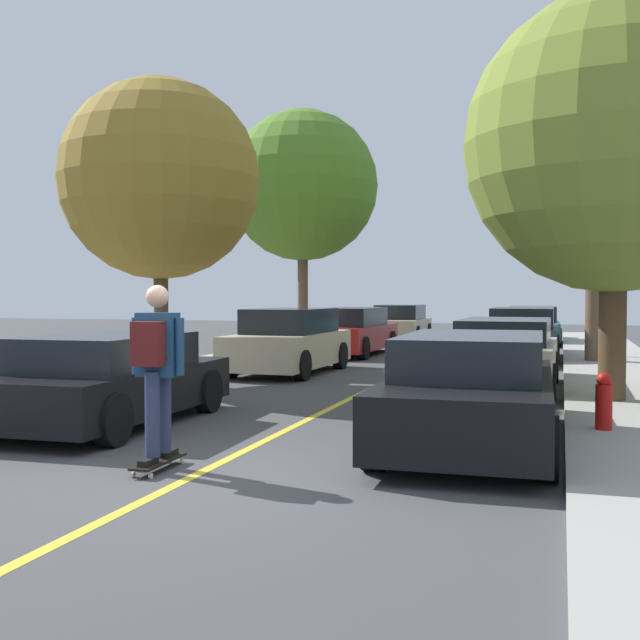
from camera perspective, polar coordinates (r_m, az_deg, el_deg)
The scene contains 18 objects.
ground at distance 7.74m, azimuth -9.59°, elevation -11.49°, with size 80.00×80.00×0.00m, color #424244.
center_line at distance 11.38m, azimuth -0.30°, elevation -7.11°, with size 0.12×39.20×0.01m, color gold.
parked_car_left_nearest at distance 10.90m, azimuth -15.34°, elevation -4.34°, with size 1.98×4.18×1.24m.
parked_car_left_near at distance 17.36m, azimuth -2.32°, elevation -1.64°, with size 1.90×4.11×1.46m.
parked_car_left_far at distance 22.53m, azimuth 2.38°, elevation -0.88°, with size 1.89×4.58×1.39m.
parked_car_left_farthest at distance 29.44m, azimuth 6.00°, elevation -0.25°, with size 1.93×4.08×1.37m.
parked_car_right_nearest at distance 9.27m, azimuth 11.28°, elevation -5.21°, with size 1.99×4.64×1.32m.
parked_car_right_near at distance 14.77m, azimuth 13.64°, elevation -2.48°, with size 1.90×4.17×1.33m.
parked_car_right_far at distance 21.67m, azimuth 14.89°, elevation -0.99°, with size 1.92×4.36×1.42m.
parked_car_right_farthest at distance 28.57m, azimuth 15.54°, elevation -0.38°, with size 2.02×4.36×1.35m.
street_tree_left_nearest at distance 15.79m, azimuth -11.81°, elevation 10.17°, with size 3.98×3.98×5.92m.
street_tree_left_near at distance 23.91m, azimuth -1.30°, elevation 9.94°, with size 4.62×4.62×7.29m.
street_tree_right_nearest at distance 12.97m, azimuth 21.09°, elevation 12.14°, with size 4.64×4.64×6.31m.
street_tree_right_near at distance 20.35m, azimuth 19.82°, elevation 10.28°, with size 3.96×3.96×6.65m.
fire_hydrant at distance 10.01m, azimuth 20.37°, elevation -5.70°, with size 0.20×0.20×0.70m.
streetlamp at distance 21.80m, azimuth 19.60°, elevation 6.63°, with size 0.36×0.24×6.13m.
skateboard at distance 8.09m, azimuth -11.92°, elevation -10.29°, with size 0.24×0.85×0.10m.
skateboarder at distance 7.91m, azimuth -12.09°, elevation -3.02°, with size 0.58×0.70×1.78m.
Camera 1 is at (3.45, -6.70, 1.80)m, focal length 43.00 mm.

